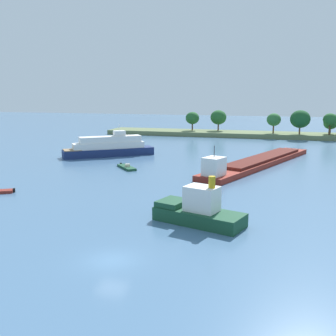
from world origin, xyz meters
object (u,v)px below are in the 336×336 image
tugboat (198,211)px  white_riverboat (109,147)px  fishing_skiff (127,167)px  cargo_barge (258,162)px

tugboat → white_riverboat: white_riverboat is taller
tugboat → white_riverboat: size_ratio=0.57×
fishing_skiff → white_riverboat: white_riverboat is taller
cargo_barge → white_riverboat: (-31.18, 3.45, 1.05)m
fishing_skiff → cargo_barge: size_ratio=0.14×
fishing_skiff → white_riverboat: (-8.70, 12.25, 1.61)m
fishing_skiff → cargo_barge: bearing=21.4°
white_riverboat → tugboat: bearing=-55.1°
tugboat → cargo_barge: bearing=83.0°
fishing_skiff → cargo_barge: cargo_barge is taller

